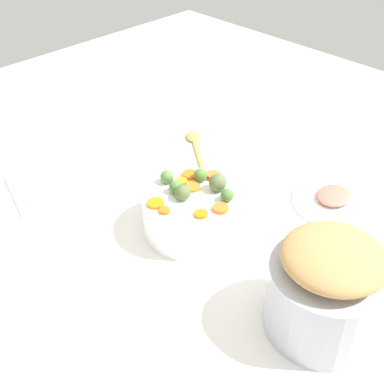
# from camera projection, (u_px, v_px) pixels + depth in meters

# --- Properties ---
(tabletop) EXTENTS (2.40, 2.40, 0.02)m
(tabletop) POSITION_uv_depth(u_px,v_px,m) (183.00, 236.00, 1.24)
(tabletop) COLOR white
(tabletop) RESTS_ON ground
(serving_bowl_carrots) EXTENTS (0.23, 0.23, 0.10)m
(serving_bowl_carrots) POSITION_uv_depth(u_px,v_px,m) (192.00, 213.00, 1.22)
(serving_bowl_carrots) COLOR white
(serving_bowl_carrots) RESTS_ON tabletop
(metal_pot) EXTENTS (0.22, 0.22, 0.15)m
(metal_pot) POSITION_uv_depth(u_px,v_px,m) (327.00, 296.00, 0.98)
(metal_pot) COLOR #B1B4C2
(metal_pot) RESTS_ON tabletop
(stuffing_mound) EXTENTS (0.19, 0.19, 0.06)m
(stuffing_mound) POSITION_uv_depth(u_px,v_px,m) (336.00, 256.00, 0.92)
(stuffing_mound) COLOR tan
(stuffing_mound) RESTS_ON metal_pot
(carrot_slice_0) EXTENTS (0.04, 0.04, 0.01)m
(carrot_slice_0) POSITION_uv_depth(u_px,v_px,m) (201.00, 214.00, 1.13)
(carrot_slice_0) COLOR orange
(carrot_slice_0) RESTS_ON serving_bowl_carrots
(carrot_slice_1) EXTENTS (0.05, 0.05, 0.01)m
(carrot_slice_1) POSITION_uv_depth(u_px,v_px,m) (156.00, 203.00, 1.16)
(carrot_slice_1) COLOR orange
(carrot_slice_1) RESTS_ON serving_bowl_carrots
(carrot_slice_2) EXTENTS (0.05, 0.05, 0.01)m
(carrot_slice_2) POSITION_uv_depth(u_px,v_px,m) (190.00, 175.00, 1.25)
(carrot_slice_2) COLOR orange
(carrot_slice_2) RESTS_ON serving_bowl_carrots
(carrot_slice_3) EXTENTS (0.03, 0.03, 0.01)m
(carrot_slice_3) POSITION_uv_depth(u_px,v_px,m) (165.00, 211.00, 1.14)
(carrot_slice_3) COLOR orange
(carrot_slice_3) RESTS_ON serving_bowl_carrots
(carrot_slice_4) EXTENTS (0.05, 0.05, 0.01)m
(carrot_slice_4) POSITION_uv_depth(u_px,v_px,m) (221.00, 208.00, 1.15)
(carrot_slice_4) COLOR orange
(carrot_slice_4) RESTS_ON serving_bowl_carrots
(carrot_slice_5) EXTENTS (0.05, 0.05, 0.01)m
(carrot_slice_5) POSITION_uv_depth(u_px,v_px,m) (193.00, 187.00, 1.21)
(carrot_slice_5) COLOR orange
(carrot_slice_5) RESTS_ON serving_bowl_carrots
(carrot_slice_6) EXTENTS (0.04, 0.04, 0.01)m
(carrot_slice_6) POSITION_uv_depth(u_px,v_px,m) (181.00, 182.00, 1.22)
(carrot_slice_6) COLOR orange
(carrot_slice_6) RESTS_ON serving_bowl_carrots
(carrot_slice_7) EXTENTS (0.04, 0.04, 0.01)m
(carrot_slice_7) POSITION_uv_depth(u_px,v_px,m) (214.00, 176.00, 1.24)
(carrot_slice_7) COLOR orange
(carrot_slice_7) RESTS_ON serving_bowl_carrots
(brussels_sprout_0) EXTENTS (0.03, 0.03, 0.03)m
(brussels_sprout_0) POSITION_uv_depth(u_px,v_px,m) (227.00, 195.00, 1.17)
(brussels_sprout_0) COLOR #487630
(brussels_sprout_0) RESTS_ON serving_bowl_carrots
(brussels_sprout_1) EXTENTS (0.03, 0.03, 0.03)m
(brussels_sprout_1) POSITION_uv_depth(u_px,v_px,m) (176.00, 187.00, 1.19)
(brussels_sprout_1) COLOR #47783D
(brussels_sprout_1) RESTS_ON serving_bowl_carrots
(brussels_sprout_2) EXTENTS (0.04, 0.04, 0.04)m
(brussels_sprout_2) POSITION_uv_depth(u_px,v_px,m) (218.00, 182.00, 1.20)
(brussels_sprout_2) COLOR #596B3F
(brussels_sprout_2) RESTS_ON serving_bowl_carrots
(brussels_sprout_3) EXTENTS (0.04, 0.04, 0.04)m
(brussels_sprout_3) POSITION_uv_depth(u_px,v_px,m) (182.00, 194.00, 1.16)
(brussels_sprout_3) COLOR #566B3B
(brussels_sprout_3) RESTS_ON serving_bowl_carrots
(brussels_sprout_4) EXTENTS (0.03, 0.03, 0.03)m
(brussels_sprout_4) POSITION_uv_depth(u_px,v_px,m) (201.00, 175.00, 1.23)
(brussels_sprout_4) COLOR #517B31
(brussels_sprout_4) RESTS_ON serving_bowl_carrots
(brussels_sprout_5) EXTENTS (0.03, 0.03, 0.03)m
(brussels_sprout_5) POSITION_uv_depth(u_px,v_px,m) (167.00, 177.00, 1.22)
(brussels_sprout_5) COLOR #588142
(brussels_sprout_5) RESTS_ON serving_bowl_carrots
(wooden_spoon) EXTENTS (0.28, 0.22, 0.01)m
(wooden_spoon) POSITION_uv_depth(u_px,v_px,m) (197.00, 148.00, 1.54)
(wooden_spoon) COLOR #A98B46
(wooden_spoon) RESTS_ON tabletop
(ham_plate) EXTENTS (0.21, 0.21, 0.01)m
(ham_plate) POSITION_uv_depth(u_px,v_px,m) (335.00, 202.00, 1.33)
(ham_plate) COLOR white
(ham_plate) RESTS_ON tabletop
(ham_slice_main) EXTENTS (0.09, 0.11, 0.02)m
(ham_slice_main) POSITION_uv_depth(u_px,v_px,m) (334.00, 195.00, 1.32)
(ham_slice_main) COLOR #CA7360
(ham_slice_main) RESTS_ON ham_plate
(dish_towel) EXTENTS (0.22, 0.17, 0.01)m
(dish_towel) POSITION_uv_depth(u_px,v_px,m) (35.00, 190.00, 1.37)
(dish_towel) COLOR beige
(dish_towel) RESTS_ON tabletop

